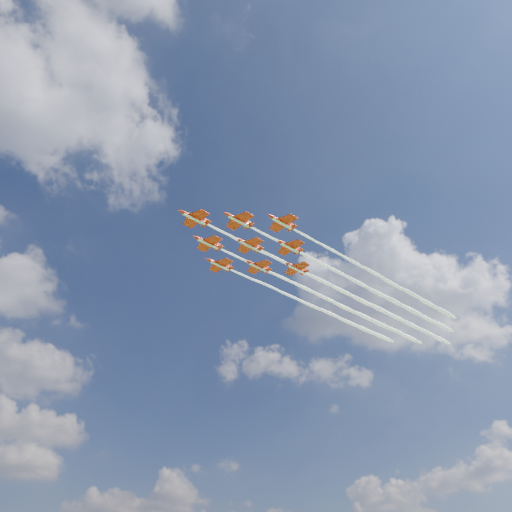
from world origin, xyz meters
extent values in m
cylinder|color=red|center=(-20.34, -3.77, 86.51)|extent=(7.31, 1.88, 1.00)
cone|color=red|center=(-24.84, -4.33, 86.51)|extent=(1.92, 1.21, 1.00)
cone|color=red|center=(-16.12, -3.25, 86.51)|extent=(1.46, 1.07, 0.91)
ellipsoid|color=black|center=(-22.14, -4.00, 86.91)|extent=(1.97, 1.05, 0.65)
cube|color=red|center=(-19.89, -3.72, 86.46)|extent=(3.90, 8.62, 0.13)
cube|color=red|center=(-16.75, -3.33, 86.51)|extent=(1.66, 3.39, 0.11)
cube|color=red|center=(-16.57, -3.31, 87.32)|extent=(1.45, 0.30, 1.63)
cube|color=white|center=(-20.34, -3.77, 86.05)|extent=(6.84, 1.64, 0.11)
cylinder|color=red|center=(-10.24, -9.38, 86.51)|extent=(7.31, 1.88, 1.00)
cone|color=red|center=(-14.74, -9.94, 86.51)|extent=(1.92, 1.21, 1.00)
cone|color=red|center=(-6.02, -8.86, 86.51)|extent=(1.46, 1.07, 0.91)
ellipsoid|color=black|center=(-12.04, -9.60, 86.91)|extent=(1.97, 1.05, 0.65)
cube|color=red|center=(-9.79, -9.33, 86.46)|extent=(3.90, 8.62, 0.13)
cube|color=red|center=(-6.65, -8.94, 86.51)|extent=(1.66, 3.39, 0.11)
cube|color=red|center=(-6.47, -8.92, 87.32)|extent=(1.45, 0.30, 1.63)
cube|color=white|center=(-10.24, -9.38, 86.05)|extent=(6.84, 1.64, 0.11)
cylinder|color=red|center=(-11.91, 4.13, 86.51)|extent=(7.31, 1.88, 1.00)
cone|color=red|center=(-16.41, 3.57, 86.51)|extent=(1.92, 1.21, 1.00)
cone|color=red|center=(-7.69, 4.65, 86.51)|extent=(1.46, 1.07, 0.91)
ellipsoid|color=black|center=(-13.71, 3.90, 86.91)|extent=(1.97, 1.05, 0.65)
cube|color=red|center=(-11.47, 4.18, 86.46)|extent=(3.90, 8.62, 0.13)
cube|color=red|center=(-8.32, 4.57, 86.51)|extent=(1.66, 3.39, 0.11)
cube|color=red|center=(-8.14, 4.59, 87.32)|extent=(1.45, 0.30, 1.63)
cube|color=white|center=(-11.91, 4.13, 86.05)|extent=(6.84, 1.64, 0.11)
cylinder|color=red|center=(-0.15, -14.99, 86.51)|extent=(7.31, 1.88, 1.00)
cone|color=red|center=(-4.64, -15.55, 86.51)|extent=(1.92, 1.21, 1.00)
cone|color=red|center=(4.08, -14.47, 86.51)|extent=(1.46, 1.07, 0.91)
ellipsoid|color=black|center=(-1.94, -15.21, 86.91)|extent=(1.97, 1.05, 0.65)
cube|color=red|center=(0.30, -14.94, 86.46)|extent=(3.90, 8.62, 0.13)
cube|color=red|center=(3.45, -14.55, 86.51)|extent=(1.66, 3.39, 0.11)
cube|color=red|center=(3.63, -14.52, 87.32)|extent=(1.45, 0.30, 1.63)
cube|color=white|center=(-0.15, -14.99, 86.05)|extent=(6.84, 1.64, 0.11)
cylinder|color=red|center=(-1.82, -1.48, 86.51)|extent=(7.31, 1.88, 1.00)
cone|color=red|center=(-6.31, -2.04, 86.51)|extent=(1.92, 1.21, 1.00)
cone|color=red|center=(2.41, -0.96, 86.51)|extent=(1.46, 1.07, 0.91)
ellipsoid|color=black|center=(-3.61, -1.71, 86.91)|extent=(1.97, 1.05, 0.65)
cube|color=red|center=(-1.37, -1.43, 86.46)|extent=(3.90, 8.62, 0.13)
cube|color=red|center=(1.78, -1.04, 86.51)|extent=(1.66, 3.39, 0.11)
cube|color=red|center=(1.96, -1.02, 87.32)|extent=(1.45, 0.30, 1.63)
cube|color=white|center=(-1.82, -1.48, 86.05)|extent=(6.84, 1.64, 0.11)
cylinder|color=red|center=(-3.49, 12.02, 86.51)|extent=(7.31, 1.88, 1.00)
cone|color=red|center=(-7.98, 11.47, 86.51)|extent=(1.92, 1.21, 1.00)
cone|color=red|center=(0.74, 12.55, 86.51)|extent=(1.46, 1.07, 0.91)
ellipsoid|color=black|center=(-5.29, 11.80, 86.91)|extent=(1.97, 1.05, 0.65)
cube|color=red|center=(-3.04, 12.08, 86.46)|extent=(3.90, 8.62, 0.13)
cube|color=red|center=(0.11, 12.47, 86.51)|extent=(1.66, 3.39, 0.11)
cube|color=red|center=(0.29, 12.49, 87.32)|extent=(1.45, 0.30, 1.63)
cube|color=white|center=(-3.49, 12.02, 86.05)|extent=(6.84, 1.64, 0.11)
cylinder|color=red|center=(8.28, -7.09, 86.51)|extent=(7.31, 1.88, 1.00)
cone|color=red|center=(3.79, -7.65, 86.51)|extent=(1.92, 1.21, 1.00)
cone|color=red|center=(12.50, -6.57, 86.51)|extent=(1.46, 1.07, 0.91)
ellipsoid|color=black|center=(6.48, -7.31, 86.91)|extent=(1.97, 1.05, 0.65)
cube|color=red|center=(8.73, -7.04, 86.46)|extent=(3.90, 8.62, 0.13)
cube|color=red|center=(11.88, -6.65, 86.51)|extent=(1.66, 3.39, 0.11)
cube|color=red|center=(12.06, -6.62, 87.32)|extent=(1.45, 0.30, 1.63)
cube|color=white|center=(8.28, -7.09, 86.05)|extent=(6.84, 1.64, 0.11)
cylinder|color=red|center=(6.61, 6.42, 86.51)|extent=(7.31, 1.88, 1.00)
cone|color=red|center=(2.12, 5.86, 86.51)|extent=(1.92, 1.21, 1.00)
cone|color=red|center=(10.83, 6.94, 86.51)|extent=(1.46, 1.07, 0.91)
ellipsoid|color=black|center=(4.81, 6.19, 86.91)|extent=(1.97, 1.05, 0.65)
cube|color=red|center=(7.06, 6.47, 86.46)|extent=(3.90, 8.62, 0.13)
cube|color=red|center=(10.20, 6.86, 86.51)|extent=(1.66, 3.39, 0.11)
cube|color=red|center=(10.38, 6.88, 87.32)|extent=(1.45, 0.30, 1.63)
cube|color=white|center=(6.61, 6.42, 86.05)|extent=(6.84, 1.64, 0.11)
cylinder|color=red|center=(16.71, 0.81, 86.51)|extent=(7.31, 1.88, 1.00)
cone|color=red|center=(12.21, 0.25, 86.51)|extent=(1.92, 1.21, 1.00)
cone|color=red|center=(20.93, 1.33, 86.51)|extent=(1.46, 1.07, 0.91)
ellipsoid|color=black|center=(14.91, 0.59, 86.91)|extent=(1.97, 1.05, 0.65)
cube|color=red|center=(17.16, 0.86, 86.46)|extent=(3.90, 8.62, 0.13)
cube|color=red|center=(20.30, 1.25, 86.51)|extent=(1.66, 3.39, 0.11)
cube|color=red|center=(20.48, 1.28, 87.32)|extent=(1.45, 0.30, 1.63)
cube|color=white|center=(16.71, 0.81, 86.05)|extent=(6.84, 1.64, 0.11)
camera|label=1|loc=(-64.02, -98.16, 5.20)|focal=35.00mm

